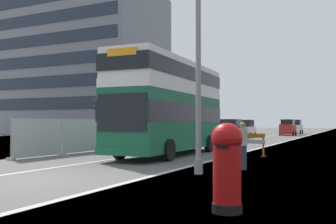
# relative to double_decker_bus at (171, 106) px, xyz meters

# --- Properties ---
(ground) EXTENTS (140.00, 280.00, 0.10)m
(ground) POSITION_rel_double_decker_bus_xyz_m (1.06, -9.77, -2.70)
(ground) COLOR #565451
(double_decker_bus) EXTENTS (3.14, 10.65, 4.99)m
(double_decker_bus) POSITION_rel_double_decker_bus_xyz_m (0.00, 0.00, 0.00)
(double_decker_bus) COLOR #145638
(double_decker_bus) RESTS_ON ground
(lamppost_foreground) EXTENTS (0.29, 0.70, 8.89)m
(lamppost_foreground) POSITION_rel_double_decker_bus_xyz_m (4.23, -6.68, 1.56)
(lamppost_foreground) COLOR gray
(lamppost_foreground) RESTS_ON ground
(red_pillar_postbox) EXTENTS (0.60, 0.60, 1.71)m
(red_pillar_postbox) POSITION_rel_double_decker_bus_xyz_m (6.76, -11.64, -1.71)
(red_pillar_postbox) COLOR black
(red_pillar_postbox) RESTS_ON ground
(roadworks_barrier) EXTENTS (1.81, 0.85, 1.18)m
(roadworks_barrier) POSITION_rel_double_decker_bus_xyz_m (3.99, 1.04, -1.89)
(roadworks_barrier) COLOR orange
(roadworks_barrier) RESTS_ON ground
(construction_site_fence) EXTENTS (0.44, 20.60, 1.99)m
(construction_site_fence) POSITION_rel_double_decker_bus_xyz_m (-5.29, 4.25, -1.70)
(construction_site_fence) COLOR #A8AAAD
(construction_site_fence) RESTS_ON ground
(car_oncoming_near) EXTENTS (2.07, 3.87, 2.10)m
(car_oncoming_near) POSITION_rel_double_decker_bus_xyz_m (-2.29, 18.70, -1.66)
(car_oncoming_near) COLOR black
(car_oncoming_near) RESTS_ON ground
(car_receding_mid) EXTENTS (1.91, 4.04, 2.12)m
(car_receding_mid) POSITION_rel_double_decker_bus_xyz_m (-3.26, 28.24, -1.67)
(car_receding_mid) COLOR silver
(car_receding_mid) RESTS_ON ground
(car_receding_far) EXTENTS (1.93, 3.87, 2.24)m
(car_receding_far) POSITION_rel_double_decker_bus_xyz_m (0.44, 36.82, -1.60)
(car_receding_far) COLOR maroon
(car_receding_far) RESTS_ON ground
(car_far_side) EXTENTS (2.07, 4.12, 2.27)m
(car_far_side) POSITION_rel_double_decker_bus_xyz_m (0.20, 45.74, -1.60)
(car_far_side) COLOR silver
(car_far_side) RESTS_ON ground
(bare_tree_far_verge_near) EXTENTS (2.72, 2.51, 4.89)m
(bare_tree_far_verge_near) POSITION_rel_double_decker_bus_xyz_m (-13.94, 13.10, -0.15)
(bare_tree_far_verge_near) COLOR #4C3D2D
(bare_tree_far_verge_near) RESTS_ON ground
(bare_tree_far_verge_mid) EXTENTS (2.83, 2.99, 5.50)m
(bare_tree_far_verge_mid) POSITION_rel_double_decker_bus_xyz_m (-10.18, 21.44, 0.01)
(bare_tree_far_verge_mid) COLOR #4C3D2D
(bare_tree_far_verge_mid) RESTS_ON ground
(pedestrian_at_kerb) EXTENTS (0.34, 0.34, 1.75)m
(pedestrian_at_kerb) POSITION_rel_double_decker_bus_xyz_m (5.23, -4.79, -1.77)
(pedestrian_at_kerb) COLOR #2D3342
(pedestrian_at_kerb) RESTS_ON ground
(backdrop_office_block) EXTENTS (24.48, 15.12, 22.07)m
(backdrop_office_block) POSITION_rel_double_decker_bus_xyz_m (-30.86, 31.61, 8.38)
(backdrop_office_block) COLOR gray
(backdrop_office_block) RESTS_ON ground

